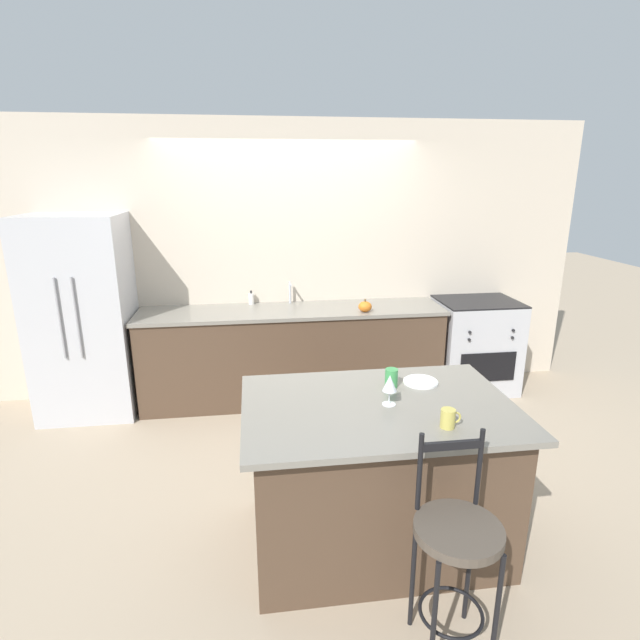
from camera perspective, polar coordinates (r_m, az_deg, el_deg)
The scene contains 14 objects.
ground_plane at distance 4.82m, azimuth -2.67°, elevation -10.58°, with size 18.00×18.00×0.00m, color tan.
wall_back at distance 5.07m, azimuth -3.60°, elevation 6.85°, with size 6.00×0.07×2.70m.
back_counter at distance 4.98m, azimuth -3.14°, elevation -3.84°, with size 2.94×0.68×0.93m.
sink_faucet at distance 5.00m, azimuth -3.44°, elevation 3.42°, with size 0.02×0.13×0.22m.
kitchen_island at distance 3.13m, azimuth 6.44°, elevation -17.07°, with size 1.56×1.05×0.92m.
refrigerator at distance 5.04m, azimuth -25.44°, elevation 0.26°, with size 0.85×0.71×1.85m.
oven_range at distance 5.44m, azimuth 17.24°, elevation -2.73°, with size 0.79×0.67×0.95m.
bar_stool_near at distance 2.55m, azimuth 15.27°, elevation -23.81°, with size 0.40×0.40×1.07m.
dinner_plate at distance 3.23m, azimuth 11.42°, elevation -6.91°, with size 0.22×0.22×0.02m.
wine_glass at distance 2.86m, azimuth 7.97°, elevation -7.25°, with size 0.08×0.08×0.18m.
coffee_mug at distance 2.71m, azimuth 14.46°, elevation -10.82°, with size 0.11×0.08×0.10m.
tumbler_cup at distance 3.12m, azimuth 8.16°, elevation -6.57°, with size 0.08×0.08×0.12m.
pumpkin_decoration at distance 4.74m, azimuth 5.17°, elevation 1.55°, with size 0.13×0.13×0.12m.
soap_bottle at distance 5.04m, azimuth -7.86°, elevation 2.44°, with size 0.06×0.06×0.14m.
Camera 1 is at (-0.37, -4.29, 2.18)m, focal length 28.00 mm.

